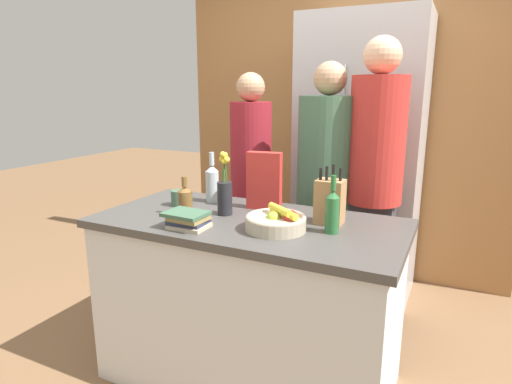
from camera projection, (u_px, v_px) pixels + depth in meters
name	position (u px, v px, depth m)	size (l,w,h in m)	color
ground_plane	(249.00, 377.00, 2.32)	(14.00, 14.00, 0.00)	brown
kitchen_island	(248.00, 302.00, 2.22)	(1.52, 0.74, 0.89)	silver
back_wall_wood	(342.00, 117.00, 3.53)	(2.72, 0.12, 2.60)	#9E6B3D
refrigerator	(360.00, 159.00, 3.18)	(0.86, 0.62, 2.03)	#B7B7BC
fruit_bowl	(277.00, 221.00, 1.94)	(0.28, 0.28, 0.11)	tan
knife_block	(330.00, 201.00, 2.03)	(0.13, 0.11, 0.29)	#A87A4C
flower_vase	(225.00, 193.00, 2.17)	(0.08, 0.08, 0.33)	#232328
cereal_box	(264.00, 181.00, 2.27)	(0.19, 0.09, 0.31)	red
coffee_mug	(180.00, 198.00, 2.36)	(0.10, 0.11, 0.09)	#42664C
book_stack	(188.00, 219.00, 1.98)	(0.20, 0.16, 0.08)	#B7A88E
bottle_oil	(332.00, 210.00, 1.89)	(0.06, 0.06, 0.26)	#286633
bottle_vinegar	(212.00, 182.00, 2.42)	(0.07, 0.07, 0.29)	#B2BCC1
bottle_wine	(185.00, 200.00, 2.17)	(0.07, 0.07, 0.20)	brown
person_at_sink	(251.00, 177.00, 2.95)	(0.28, 0.28, 1.63)	#383842
person_in_blue	(326.00, 186.00, 2.63)	(0.36, 0.36, 1.68)	#383842
person_in_red_tee	(375.00, 176.00, 2.49)	(0.32, 0.32, 1.81)	#383842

